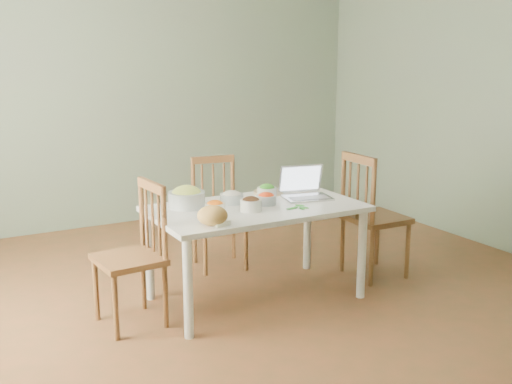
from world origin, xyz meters
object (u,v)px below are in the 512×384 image
bread_boule (212,216)px  bowl_squash (187,197)px  chair_far (219,214)px  dining_table (256,253)px  chair_left (128,256)px  laptop (308,183)px  chair_right (376,215)px

bread_boule → bowl_squash: size_ratio=0.75×
chair_far → bread_boule: 1.18m
bowl_squash → dining_table: bearing=-25.3°
chair_left → laptop: 1.39m
chair_right → laptop: (-0.61, 0.04, 0.31)m
laptop → chair_right: bearing=8.2°
bread_boule → chair_far: bearing=62.3°
chair_far → laptop: bearing=-54.2°
dining_table → chair_right: 1.06m
chair_left → bread_boule: (0.45, -0.31, 0.28)m
dining_table → laptop: size_ratio=4.35×
chair_left → bowl_squash: chair_left is taller
chair_far → laptop: 0.88m
dining_table → chair_far: size_ratio=1.63×
chair_left → bowl_squash: 0.59m
chair_far → bread_boule: bearing=-108.9°
chair_left → chair_right: size_ratio=0.95×
chair_right → chair_left: bearing=89.5°
dining_table → bread_boule: 0.68m
chair_far → chair_right: (0.98, -0.76, 0.04)m
chair_left → bowl_squash: (0.48, 0.18, 0.29)m
chair_left → bread_boule: 0.61m
chair_far → laptop: size_ratio=2.67×
bowl_squash → chair_left: bearing=-159.4°
dining_table → chair_right: chair_right is taller
chair_far → chair_left: (-0.98, -0.71, 0.02)m
chair_far → bowl_squash: 0.79m
bread_boule → dining_table: bearing=31.7°
dining_table → chair_left: 0.92m
chair_far → bowl_squash: size_ratio=3.53×
chair_far → bread_boule: chair_far is taller
chair_left → bread_boule: bearing=50.9°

